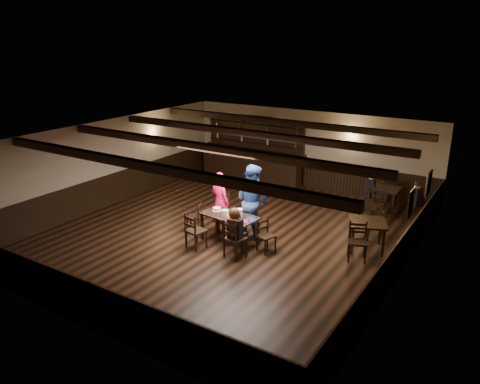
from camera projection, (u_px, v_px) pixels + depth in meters
The scene contains 25 objects.
ground at pixel (230, 234), 12.69m from camera, with size 10.00×10.00×0.00m, color black.
room_shell at pixel (231, 172), 12.16m from camera, with size 9.02×10.02×2.71m.
dining_table at pixel (230, 218), 11.98m from camera, with size 1.57×0.92×0.75m.
chair_near_left at pixel (193, 229), 11.64m from camera, with size 0.52×0.50×0.94m.
chair_near_right at pixel (233, 237), 11.13m from camera, with size 0.53×0.51×0.98m.
chair_end_left at pixel (197, 215), 12.73m from camera, with size 0.48×0.49×0.82m.
chair_end_right at pixel (265, 232), 11.58m from camera, with size 0.48×0.49×0.83m.
chair_far_pushed at pixel (222, 204), 13.49m from camera, with size 0.49×0.47×0.86m.
woman_pink at pixel (220, 202), 12.62m from camera, with size 0.61×0.40×1.68m, color #D7145E.
man_blue at pixel (252, 201), 12.31m from camera, with size 0.96×0.75×1.98m, color navy.
seated_person at pixel (235, 225), 11.09m from camera, with size 0.35×0.52×0.85m.
cake at pixel (217, 209), 12.27m from camera, with size 0.26×0.26×0.08m.
plate_stack_a at pixel (225, 213), 11.90m from camera, with size 0.17×0.17×0.16m, color white.
plate_stack_b at pixel (239, 213), 11.82m from camera, with size 0.18×0.18×0.21m, color white.
tea_light at pixel (234, 214), 11.94m from camera, with size 0.05×0.05×0.06m.
salt_shaker at pixel (236, 217), 11.69m from camera, with size 0.03×0.03×0.08m, color silver.
pepper_shaker at pixel (239, 219), 11.60m from camera, with size 0.03×0.03×0.08m, color #A5A8AD.
drink_glass at pixel (240, 215), 11.82m from camera, with size 0.08×0.08×0.12m, color silver.
menu_red at pixel (241, 221), 11.59m from camera, with size 0.34×0.24×0.00m, color maroon.
menu_blue at pixel (251, 219), 11.71m from camera, with size 0.28×0.19×0.00m, color navy.
bar_counter at pixel (252, 160), 17.31m from camera, with size 4.15×0.70×2.20m.
back_table_a at pixel (368, 225), 11.58m from camera, with size 1.15×1.15×0.75m.
back_table_b at pixel (385, 191), 14.10m from camera, with size 0.88×0.88×0.75m.
bg_patron_left at pixel (371, 185), 14.12m from camera, with size 0.26×0.38×0.75m.
bg_patron_right at pixel (417, 193), 13.39m from camera, with size 0.30×0.39×0.72m.
Camera 1 is at (6.46, -9.72, 5.12)m, focal length 35.00 mm.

